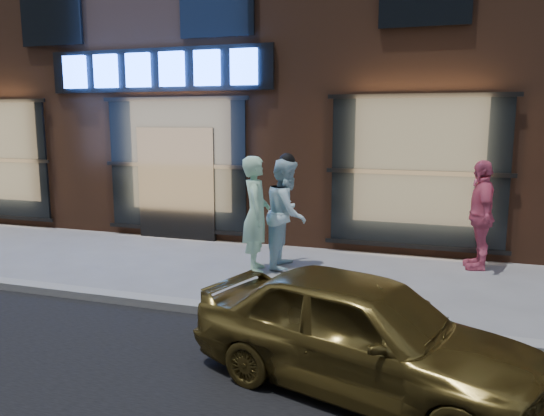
{
  "coord_description": "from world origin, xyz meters",
  "views": [
    {
      "loc": [
        5.49,
        -6.21,
        2.59
      ],
      "look_at": [
        2.93,
        1.6,
        1.2
      ],
      "focal_mm": 35.0,
      "sensor_mm": 36.0,
      "label": 1
    }
  ],
  "objects_px": {
    "gold_sedan": "(362,332)",
    "man_bowtie": "(256,214)",
    "passerby": "(480,215)",
    "man_cap": "(287,213)"
  },
  "relations": [
    {
      "from": "man_cap",
      "to": "passerby",
      "type": "relative_size",
      "value": 1.01
    },
    {
      "from": "man_bowtie",
      "to": "passerby",
      "type": "distance_m",
      "value": 3.88
    },
    {
      "from": "man_bowtie",
      "to": "man_cap",
      "type": "xyz_separation_m",
      "value": [
        0.42,
        0.42,
        -0.03
      ]
    },
    {
      "from": "man_bowtie",
      "to": "passerby",
      "type": "relative_size",
      "value": 1.04
    },
    {
      "from": "man_cap",
      "to": "gold_sedan",
      "type": "distance_m",
      "value": 4.38
    },
    {
      "from": "man_cap",
      "to": "passerby",
      "type": "bearing_deg",
      "value": -79.55
    },
    {
      "from": "gold_sedan",
      "to": "man_cap",
      "type": "bearing_deg",
      "value": 42.94
    },
    {
      "from": "man_bowtie",
      "to": "gold_sedan",
      "type": "height_order",
      "value": "man_bowtie"
    },
    {
      "from": "gold_sedan",
      "to": "passerby",
      "type": "bearing_deg",
      "value": 1.93
    },
    {
      "from": "gold_sedan",
      "to": "man_bowtie",
      "type": "bearing_deg",
      "value": 50.61
    }
  ]
}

